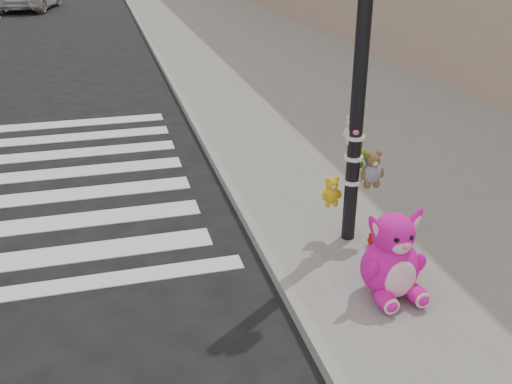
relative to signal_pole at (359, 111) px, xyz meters
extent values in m
cube|color=slate|center=(2.38, 8.18, -1.67)|extent=(7.00, 80.00, 0.14)
cube|color=gray|center=(-1.07, 8.18, -1.67)|extent=(0.12, 80.00, 0.15)
cylinder|color=black|center=(-0.02, -0.02, 0.40)|extent=(0.16, 0.16, 4.00)
cylinder|color=white|center=(-0.02, -0.02, -0.85)|extent=(0.22, 0.22, 0.04)
cylinder|color=white|center=(-0.02, -0.02, -0.55)|extent=(0.22, 0.22, 0.04)
cylinder|color=white|center=(-0.02, -0.02, -0.30)|extent=(0.22, 0.22, 0.04)
ellipsoid|color=#E713A6|center=(-0.26, -1.49, -1.52)|extent=(0.21, 0.33, 0.18)
ellipsoid|color=#E713A6|center=(0.09, -1.48, -1.52)|extent=(0.21, 0.33, 0.18)
ellipsoid|color=#E713A6|center=(-0.10, -1.22, -1.30)|extent=(0.64, 0.55, 0.62)
ellipsoid|color=#F9BFD1|center=(-0.09, -1.43, -1.31)|extent=(0.35, 0.14, 0.41)
sphere|color=#E713A6|center=(-0.10, -1.22, -0.91)|extent=(0.44, 0.44, 0.43)
ellipsoid|color=#E713A6|center=(-0.29, -1.21, -0.85)|extent=(0.30, 0.10, 0.43)
ellipsoid|color=#E713A6|center=(0.10, -1.19, -0.85)|extent=(0.30, 0.10, 0.43)
camera|label=1|loc=(-2.71, -5.67, 1.82)|focal=40.00mm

